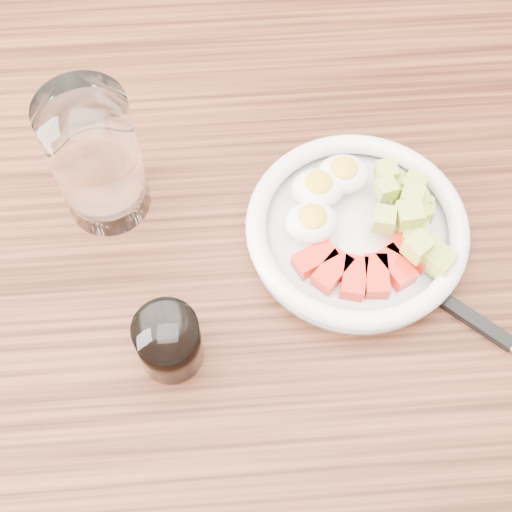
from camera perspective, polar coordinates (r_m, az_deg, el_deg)
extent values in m
plane|color=brown|center=(1.50, 0.42, -14.61)|extent=(4.00, 4.00, 0.00)
cube|color=brown|center=(0.78, 0.78, -2.29)|extent=(1.50, 0.90, 0.04)
cylinder|color=white|center=(0.79, 7.94, 1.69)|extent=(0.23, 0.23, 0.01)
torus|color=white|center=(0.77, 8.10, 2.33)|extent=(0.24, 0.24, 0.02)
cube|color=red|center=(0.75, 4.72, -0.24)|extent=(0.05, 0.04, 0.02)
cube|color=red|center=(0.75, 6.12, -1.25)|extent=(0.05, 0.05, 0.02)
cube|color=red|center=(0.75, 7.84, -1.74)|extent=(0.03, 0.05, 0.02)
cube|color=red|center=(0.75, 9.58, -1.62)|extent=(0.03, 0.05, 0.02)
cube|color=red|center=(0.76, 11.08, -0.91)|extent=(0.04, 0.05, 0.02)
cube|color=red|center=(0.77, 12.09, 0.24)|extent=(0.05, 0.05, 0.02)
ellipsoid|color=white|center=(0.78, 4.96, 5.39)|extent=(0.06, 0.05, 0.03)
ellipsoid|color=yellow|center=(0.77, 5.03, 5.90)|extent=(0.03, 0.03, 0.01)
ellipsoid|color=white|center=(0.79, 6.97, 6.50)|extent=(0.06, 0.05, 0.03)
ellipsoid|color=yellow|center=(0.78, 7.07, 7.02)|extent=(0.03, 0.03, 0.01)
ellipsoid|color=white|center=(0.76, 4.48, 2.68)|extent=(0.06, 0.05, 0.03)
ellipsoid|color=yellow|center=(0.75, 4.55, 3.17)|extent=(0.03, 0.03, 0.01)
cube|color=#BCC44B|center=(0.80, 12.94, 4.36)|extent=(0.02, 0.02, 0.02)
cube|color=#BCC44B|center=(0.80, 12.47, 5.48)|extent=(0.03, 0.03, 0.02)
cube|color=#BCC44B|center=(0.78, 12.52, 1.72)|extent=(0.03, 0.03, 0.03)
cube|color=#BCC44B|center=(0.76, 14.44, -0.38)|extent=(0.04, 0.04, 0.03)
cube|color=#BCC44B|center=(0.77, 13.83, 0.62)|extent=(0.02, 0.02, 0.02)
cube|color=#BCC44B|center=(0.74, 12.80, 0.70)|extent=(0.03, 0.03, 0.02)
cube|color=#BCC44B|center=(0.80, 11.15, 5.47)|extent=(0.03, 0.03, 0.02)
cube|color=#BCC44B|center=(0.78, 12.81, 3.38)|extent=(0.02, 0.02, 0.02)
cube|color=#BCC44B|center=(0.78, 12.34, 4.61)|extent=(0.03, 0.03, 0.02)
cube|color=#BCC44B|center=(0.76, 12.14, 3.21)|extent=(0.03, 0.03, 0.03)
cube|color=#BCC44B|center=(0.79, 10.40, 6.60)|extent=(0.02, 0.02, 0.02)
cube|color=#BCC44B|center=(0.76, 10.19, 2.91)|extent=(0.03, 0.03, 0.02)
cube|color=#BCC44B|center=(0.78, 10.37, 5.30)|extent=(0.02, 0.02, 0.02)
cube|color=#BCC44B|center=(0.79, 13.18, 3.65)|extent=(0.02, 0.02, 0.02)
cube|color=#BCC44B|center=(0.77, 14.09, -0.20)|extent=(0.02, 0.02, 0.02)
cube|color=black|center=(0.77, 16.55, -4.60)|extent=(0.09, 0.08, 0.01)
cylinder|color=white|center=(0.76, -12.68, 7.58)|extent=(0.09, 0.09, 0.16)
cylinder|color=white|center=(0.70, -6.99, -6.84)|extent=(0.06, 0.06, 0.07)
cylinder|color=black|center=(0.70, -6.97, -6.89)|extent=(0.06, 0.06, 0.06)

